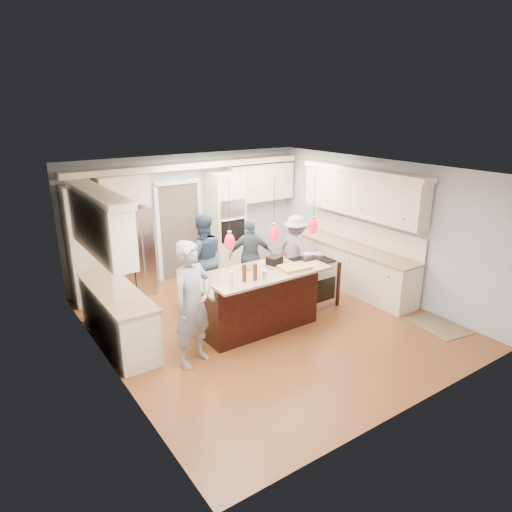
{
  "coord_description": "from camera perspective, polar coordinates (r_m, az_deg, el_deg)",
  "views": [
    {
      "loc": [
        -4.3,
        -5.96,
        3.72
      ],
      "look_at": [
        0.0,
        0.35,
        1.15
      ],
      "focal_mm": 32.0,
      "sensor_mm": 36.0,
      "label": 1
    }
  ],
  "objects": [
    {
      "name": "beer_bottle_b",
      "position": [
        7.01,
        -0.11,
        -2.02
      ],
      "size": [
        0.08,
        0.08,
        0.26
      ],
      "primitive_type": "cylinder",
      "rotation": [
        0.0,
        0.0,
        0.2
      ],
      "color": "#49210D",
      "rests_on": "kitchen_island"
    },
    {
      "name": "oven_column",
      "position": [
        10.33,
        -3.82,
        4.14
      ],
      "size": [
        0.72,
        0.69,
        2.3
      ],
      "color": "beige",
      "rests_on": "ground"
    },
    {
      "name": "beer_bottle_c",
      "position": [
        7.13,
        -0.05,
        -1.89
      ],
      "size": [
        0.06,
        0.06,
        0.21
      ],
      "primitive_type": "cylinder",
      "rotation": [
        0.0,
        0.0,
        -0.23
      ],
      "color": "#49210D",
      "rests_on": "kitchen_island"
    },
    {
      "name": "pot_small",
      "position": [
        8.69,
        7.63,
        -0.01
      ],
      "size": [
        0.21,
        0.21,
        0.11
      ],
      "primitive_type": "cylinder",
      "color": "#B7B7BC",
      "rests_on": "island_range"
    },
    {
      "name": "drink_can",
      "position": [
        7.1,
        1.1,
        -2.32
      ],
      "size": [
        0.09,
        0.09,
        0.13
      ],
      "primitive_type": "cylinder",
      "rotation": [
        0.0,
        0.0,
        0.4
      ],
      "color": "#B7B7BC",
      "rests_on": "kitchen_island"
    },
    {
      "name": "person_far_right",
      "position": [
        9.28,
        -0.64,
        0.0
      ],
      "size": [
        0.96,
        0.75,
        1.53
      ],
      "primitive_type": "imported",
      "rotation": [
        0.0,
        0.0,
        2.65
      ],
      "color": "#485C65",
      "rests_on": "ground"
    },
    {
      "name": "kitchen_island",
      "position": [
        7.96,
        -0.35,
        -5.4
      ],
      "size": [
        2.1,
        1.46,
        1.12
      ],
      "color": "black",
      "rests_on": "ground"
    },
    {
      "name": "ground_plane",
      "position": [
        8.24,
        1.39,
        -8.25
      ],
      "size": [
        6.0,
        6.0,
        0.0
      ],
      "primitive_type": "plane",
      "color": "brown",
      "rests_on": "ground"
    },
    {
      "name": "person_bar_end",
      "position": [
        6.7,
        -7.94,
        -5.97
      ],
      "size": [
        0.81,
        0.66,
        1.91
      ],
      "primitive_type": "imported",
      "rotation": [
        0.0,
        0.0,
        0.33
      ],
      "color": "gray",
      "rests_on": "ground"
    },
    {
      "name": "beer_bottle_a",
      "position": [
        6.97,
        -1.49,
        -2.13
      ],
      "size": [
        0.08,
        0.08,
        0.27
      ],
      "primitive_type": "cylinder",
      "rotation": [
        0.0,
        0.0,
        -0.14
      ],
      "color": "#49210D",
      "rests_on": "kitchen_island"
    },
    {
      "name": "back_upper_cabinets",
      "position": [
        9.64,
        -11.88,
        5.91
      ],
      "size": [
        5.3,
        0.61,
        2.54
      ],
      "color": "beige",
      "rests_on": "ground"
    },
    {
      "name": "pot_large",
      "position": [
        8.61,
        6.52,
        -0.07
      ],
      "size": [
        0.22,
        0.22,
        0.13
      ],
      "primitive_type": "cylinder",
      "color": "#B7B7BC",
      "rests_on": "island_range"
    },
    {
      "name": "person_range_side",
      "position": [
        9.77,
        5.0,
        0.8
      ],
      "size": [
        0.66,
        1.02,
        1.49
      ],
      "primitive_type": "imported",
      "rotation": [
        0.0,
        0.0,
        1.68
      ],
      "color": "#917AA4",
      "rests_on": "ground"
    },
    {
      "name": "left_cabinets",
      "position": [
        7.5,
        -17.67,
        -3.13
      ],
      "size": [
        0.64,
        2.3,
        2.51
      ],
      "color": "beige",
      "rests_on": "ground"
    },
    {
      "name": "cutting_board",
      "position": [
        7.58,
        4.88,
        -1.39
      ],
      "size": [
        0.54,
        0.41,
        0.04
      ],
      "primitive_type": "cube",
      "rotation": [
        0.0,
        0.0,
        -0.12
      ],
      "color": "tan",
      "rests_on": "kitchen_island"
    },
    {
      "name": "room_shell",
      "position": [
        7.6,
        1.49,
        4.09
      ],
      "size": [
        5.54,
        6.04,
        2.72
      ],
      "color": "#B2BCC6",
      "rests_on": "ground"
    },
    {
      "name": "right_counter_run",
      "position": [
        9.58,
        12.35,
        2.01
      ],
      "size": [
        0.64,
        3.1,
        2.51
      ],
      "color": "beige",
      "rests_on": "ground"
    },
    {
      "name": "pendant_lights",
      "position": [
        7.06,
        2.26,
        2.83
      ],
      "size": [
        1.75,
        0.15,
        1.03
      ],
      "color": "black",
      "rests_on": "ground"
    },
    {
      "name": "refrigerator",
      "position": [
        9.46,
        -15.77,
        0.53
      ],
      "size": [
        0.9,
        0.7,
        1.8
      ],
      "primitive_type": "cube",
      "color": "#B7B7BC",
      "rests_on": "ground"
    },
    {
      "name": "person_far_left",
      "position": [
        8.87,
        -6.68,
        -0.24
      ],
      "size": [
        0.99,
        0.86,
        1.75
      ],
      "primitive_type": "imported",
      "rotation": [
        0.0,
        0.0,
        2.88
      ],
      "color": "#30465E",
      "rests_on": "ground"
    },
    {
      "name": "island_range",
      "position": [
        8.82,
        6.99,
        -3.26
      ],
      "size": [
        0.82,
        0.71,
        0.92
      ],
      "color": "#B7B7BC",
      "rests_on": "ground"
    },
    {
      "name": "floor_rug",
      "position": [
        8.72,
        21.77,
        -8.06
      ],
      "size": [
        0.81,
        1.07,
        0.01
      ],
      "primitive_type": "cube",
      "rotation": [
        0.0,
        0.0,
        -0.14
      ],
      "color": "olive",
      "rests_on": "ground"
    },
    {
      "name": "water_bottle",
      "position": [
        6.72,
        -3.09,
        -2.96
      ],
      "size": [
        0.08,
        0.08,
        0.27
      ],
      "primitive_type": "cylinder",
      "rotation": [
        0.0,
        0.0,
        0.43
      ],
      "color": "silver",
      "rests_on": "kitchen_island"
    }
  ]
}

